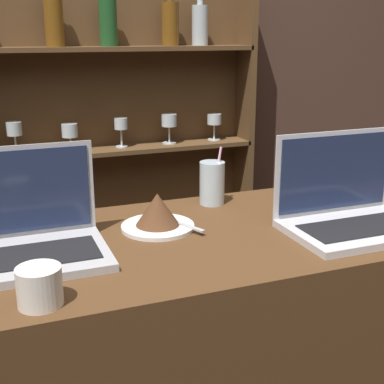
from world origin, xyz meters
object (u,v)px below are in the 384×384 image
(laptop_near, at_px, (34,233))
(laptop_far, at_px, (350,208))
(water_glass, at_px, (212,183))
(coffee_cup, at_px, (40,286))
(cake_plate, at_px, (158,214))

(laptop_near, bearing_deg, laptop_far, -8.29)
(laptop_far, height_order, water_glass, laptop_far)
(laptop_near, distance_m, coffee_cup, 0.24)
(laptop_far, xyz_separation_m, coffee_cup, (-0.76, -0.13, -0.01))
(coffee_cup, bearing_deg, laptop_near, 86.85)
(laptop_near, height_order, coffee_cup, laptop_near)
(cake_plate, xyz_separation_m, coffee_cup, (-0.32, -0.30, -0.00))
(water_glass, height_order, coffee_cup, water_glass)
(water_glass, relative_size, coffee_cup, 2.01)
(water_glass, bearing_deg, cake_plate, -146.09)
(laptop_near, height_order, cake_plate, laptop_near)
(laptop_far, relative_size, coffee_cup, 4.27)
(laptop_near, distance_m, cake_plate, 0.31)
(laptop_far, xyz_separation_m, water_glass, (-0.24, 0.30, 0.01))
(laptop_near, xyz_separation_m, laptop_far, (0.75, -0.11, 0.00))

